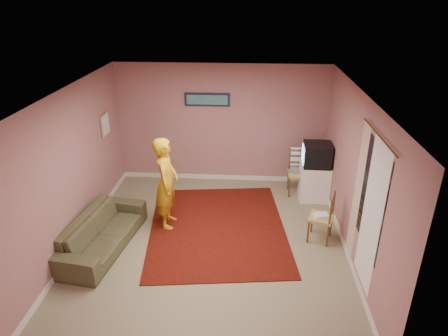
# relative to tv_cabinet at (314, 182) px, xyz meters

# --- Properties ---
(ground) EXTENTS (5.00, 5.00, 0.00)m
(ground) POSITION_rel_tv_cabinet_xyz_m (-1.95, -1.72, -0.37)
(ground) COLOR gray
(ground) RESTS_ON ground
(wall_back) EXTENTS (4.50, 0.02, 2.60)m
(wall_back) POSITION_rel_tv_cabinet_xyz_m (-1.95, 0.78, 0.93)
(wall_back) COLOR #A46F6C
(wall_back) RESTS_ON ground
(wall_front) EXTENTS (4.50, 0.02, 2.60)m
(wall_front) POSITION_rel_tv_cabinet_xyz_m (-1.95, -4.22, 0.93)
(wall_front) COLOR #A46F6C
(wall_front) RESTS_ON ground
(wall_left) EXTENTS (0.02, 5.00, 2.60)m
(wall_left) POSITION_rel_tv_cabinet_xyz_m (-4.20, -1.72, 0.93)
(wall_left) COLOR #A46F6C
(wall_left) RESTS_ON ground
(wall_right) EXTENTS (0.02, 5.00, 2.60)m
(wall_right) POSITION_rel_tv_cabinet_xyz_m (0.30, -1.72, 0.93)
(wall_right) COLOR #A46F6C
(wall_right) RESTS_ON ground
(ceiling) EXTENTS (4.50, 5.00, 0.02)m
(ceiling) POSITION_rel_tv_cabinet_xyz_m (-1.95, -1.72, 2.23)
(ceiling) COLOR silver
(ceiling) RESTS_ON wall_back
(baseboard_back) EXTENTS (4.50, 0.02, 0.10)m
(baseboard_back) POSITION_rel_tv_cabinet_xyz_m (-1.95, 0.77, -0.32)
(baseboard_back) COLOR silver
(baseboard_back) RESTS_ON ground
(baseboard_left) EXTENTS (0.02, 5.00, 0.10)m
(baseboard_left) POSITION_rel_tv_cabinet_xyz_m (-4.19, -1.72, -0.32)
(baseboard_left) COLOR silver
(baseboard_left) RESTS_ON ground
(baseboard_right) EXTENTS (0.02, 5.00, 0.10)m
(baseboard_right) POSITION_rel_tv_cabinet_xyz_m (0.29, -1.72, -0.32)
(baseboard_right) COLOR silver
(baseboard_right) RESTS_ON ground
(window) EXTENTS (0.01, 1.10, 1.50)m
(window) POSITION_rel_tv_cabinet_xyz_m (0.29, -2.62, 1.08)
(window) COLOR black
(window) RESTS_ON wall_right
(curtain_sheer) EXTENTS (0.01, 0.75, 2.10)m
(curtain_sheer) POSITION_rel_tv_cabinet_xyz_m (0.28, -2.77, 0.88)
(curtain_sheer) COLOR white
(curtain_sheer) RESTS_ON wall_right
(curtain_floral) EXTENTS (0.01, 0.35, 2.10)m
(curtain_floral) POSITION_rel_tv_cabinet_xyz_m (0.26, -2.07, 0.88)
(curtain_floral) COLOR #EDE6CA
(curtain_floral) RESTS_ON wall_right
(curtain_rod) EXTENTS (0.02, 1.40, 0.02)m
(curtain_rod) POSITION_rel_tv_cabinet_xyz_m (0.25, -2.62, 1.95)
(curtain_rod) COLOR brown
(curtain_rod) RESTS_ON wall_right
(picture_back) EXTENTS (0.95, 0.04, 0.28)m
(picture_back) POSITION_rel_tv_cabinet_xyz_m (-2.25, 0.75, 1.48)
(picture_back) COLOR #141739
(picture_back) RESTS_ON wall_back
(picture_left) EXTENTS (0.04, 0.38, 0.42)m
(picture_left) POSITION_rel_tv_cabinet_xyz_m (-4.17, -0.12, 1.18)
(picture_left) COLOR tan
(picture_left) RESTS_ON wall_left
(area_rug) EXTENTS (2.74, 3.27, 0.02)m
(area_rug) POSITION_rel_tv_cabinet_xyz_m (-1.88, -1.26, -0.36)
(area_rug) COLOR black
(area_rug) RESTS_ON ground
(tv_cabinet) EXTENTS (0.58, 0.53, 0.74)m
(tv_cabinet) POSITION_rel_tv_cabinet_xyz_m (0.00, 0.00, 0.00)
(tv_cabinet) COLOR white
(tv_cabinet) RESTS_ON ground
(crt_tv) EXTENTS (0.56, 0.50, 0.47)m
(crt_tv) POSITION_rel_tv_cabinet_xyz_m (-0.01, 0.00, 0.60)
(crt_tv) COLOR black
(crt_tv) RESTS_ON tv_cabinet
(chair_a) EXTENTS (0.43, 0.41, 0.52)m
(chair_a) POSITION_rel_tv_cabinet_xyz_m (-0.31, 0.18, 0.21)
(chair_a) COLOR tan
(chair_a) RESTS_ON ground
(dvd_player) EXTENTS (0.43, 0.35, 0.06)m
(dvd_player) POSITION_rel_tv_cabinet_xyz_m (-0.31, 0.18, 0.15)
(dvd_player) COLOR #BABAC0
(dvd_player) RESTS_ON chair_a
(blue_throw) EXTENTS (0.38, 0.05, 0.40)m
(blue_throw) POSITION_rel_tv_cabinet_xyz_m (-0.31, 0.37, 0.40)
(blue_throw) COLOR #8BA9E4
(blue_throw) RESTS_ON chair_a
(chair_b) EXTENTS (0.49, 0.50, 0.48)m
(chair_b) POSITION_rel_tv_cabinet_xyz_m (-0.10, -1.49, 0.17)
(chair_b) COLOR tan
(chair_b) RESTS_ON ground
(game_console) EXTENTS (0.26, 0.22, 0.05)m
(game_console) POSITION_rel_tv_cabinet_xyz_m (-0.10, -1.49, 0.11)
(game_console) COLOR white
(game_console) RESTS_ON chair_b
(sofa) EXTENTS (1.05, 2.08, 0.58)m
(sofa) POSITION_rel_tv_cabinet_xyz_m (-3.75, -1.96, -0.08)
(sofa) COLOR brown
(sofa) RESTS_ON ground
(person) EXTENTS (0.42, 0.63, 1.69)m
(person) POSITION_rel_tv_cabinet_xyz_m (-2.78, -1.19, 0.48)
(person) COLOR gold
(person) RESTS_ON ground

